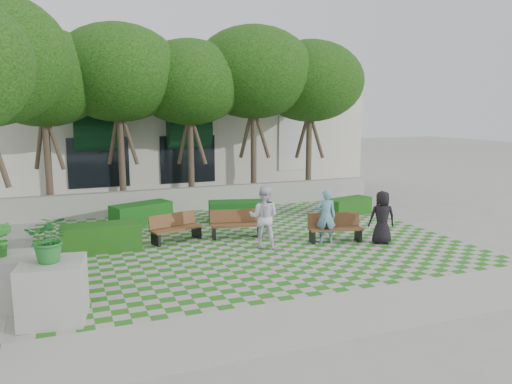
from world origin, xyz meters
name	(u,v)px	position (x,y,z in m)	size (l,w,h in m)	color
ground	(259,250)	(0.00, 0.00, 0.00)	(90.00, 90.00, 0.00)	gray
lawn	(247,241)	(0.00, 1.00, 0.01)	(12.00, 12.00, 0.00)	#2B721E
sidewalk_south	(349,312)	(0.00, -4.70, 0.01)	(16.00, 2.00, 0.01)	#9E9B93
retaining_wall	(201,198)	(0.00, 6.20, 0.45)	(15.00, 0.36, 0.90)	#9E9B93
bench_east	(335,228)	(2.47, 0.05, 0.41)	(1.68, 0.88, 0.84)	#56351D
bench_mid	(237,224)	(-0.11, 1.60, 0.41)	(1.69, 0.84, 0.85)	brown
bench_west	(175,228)	(-1.98, 1.82, 0.40)	(1.67, 1.00, 0.83)	brown
hedge_east	(349,206)	(4.93, 3.20, 0.31)	(1.80, 0.72, 0.63)	#184C14
hedge_midright	(238,211)	(0.68, 3.65, 0.36)	(2.06, 0.83, 0.72)	#134918
hedge_midleft	(141,214)	(-2.57, 4.50, 0.36)	(2.06, 0.82, 0.72)	#154E17
hedge_west	(101,237)	(-4.13, 1.60, 0.38)	(2.16, 0.86, 0.75)	#1A4B14
planter_front	(52,278)	(-5.35, -2.93, 0.82)	(1.30, 1.30, 2.03)	#9E9B93
planter_back	(5,279)	(-6.24, -1.94, 0.59)	(1.17, 1.17, 1.76)	#9E9B93
person_blue	(326,216)	(2.14, 0.03, 0.80)	(0.59, 0.39, 1.61)	#67A2BC
person_dark	(382,217)	(3.62, -0.68, 0.79)	(0.77, 0.50, 1.58)	black
person_white	(264,217)	(0.24, 0.22, 0.89)	(0.87, 0.68, 1.79)	silver
tree_row	(150,74)	(-1.86, 5.95, 5.18)	(17.70, 13.40, 7.41)	#47382B
building	(178,135)	(0.93, 14.08, 2.52)	(18.00, 8.92, 5.15)	beige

